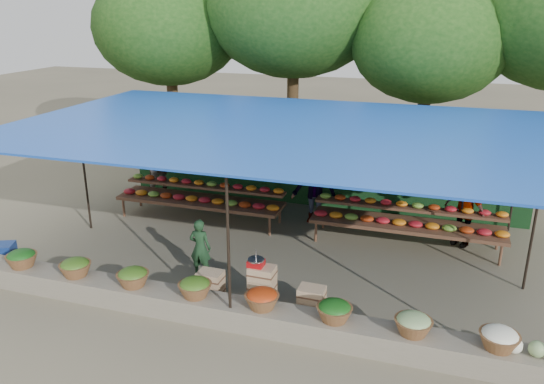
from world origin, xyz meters
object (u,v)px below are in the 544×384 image
(crate_counter, at_px, (261,290))
(blue_crate_front, at_px, (6,266))
(blue_crate_back, at_px, (1,251))
(vendor_seated, at_px, (200,248))
(weighing_scale, at_px, (256,262))

(crate_counter, distance_m, blue_crate_front, 5.27)
(blue_crate_back, bearing_deg, blue_crate_front, -61.54)
(blue_crate_front, bearing_deg, vendor_seated, -7.56)
(weighing_scale, bearing_deg, crate_counter, 0.00)
(crate_counter, xyz_separation_m, vendor_seated, (-1.49, 0.70, 0.29))
(crate_counter, relative_size, vendor_seated, 1.97)
(weighing_scale, bearing_deg, blue_crate_back, 179.21)
(vendor_seated, xyz_separation_m, blue_crate_front, (-3.77, -1.11, -0.45))
(weighing_scale, relative_size, blue_crate_back, 0.56)
(vendor_seated, distance_m, blue_crate_front, 3.95)
(vendor_seated, bearing_deg, weighing_scale, 151.86)
(crate_counter, height_order, vendor_seated, vendor_seated)
(crate_counter, height_order, weighing_scale, weighing_scale)
(crate_counter, bearing_deg, vendor_seated, 154.86)
(blue_crate_front, bearing_deg, weighing_scale, -19.43)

